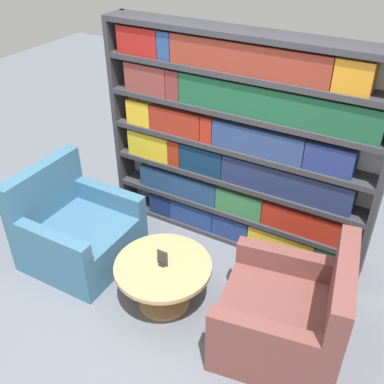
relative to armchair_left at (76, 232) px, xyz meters
The scene contains 6 objects.
ground_plane 1.28m from the armchair_left, 20.02° to the right, with size 14.00×14.00×0.00m, color slate.
bookshelf 1.74m from the armchair_left, 41.60° to the left, with size 2.65×0.30×2.11m.
armchair_left is the anchor object (origin of this frame).
armchair_right 2.12m from the armchair_left, ahead, with size 1.06×1.06×0.94m.
coffee_table 1.06m from the armchair_left, ahead, with size 0.82×0.82×0.44m.
table_sign 1.08m from the armchair_left, ahead, with size 0.10×0.06×0.15m.
Camera 1 is at (1.48, -1.96, 3.01)m, focal length 42.00 mm.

